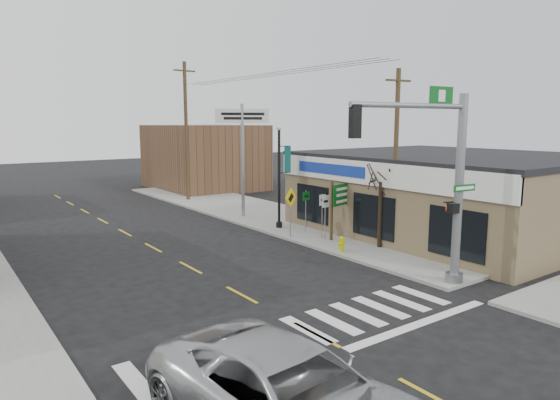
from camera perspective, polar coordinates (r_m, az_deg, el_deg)
ground at (r=14.47m, az=4.15°, el=-15.09°), size 140.00×140.00×0.00m
sidewalk_right at (r=29.58m, az=1.39°, el=-2.43°), size 6.00×38.00×0.13m
center_line at (r=20.86m, az=-10.21°, el=-7.60°), size 0.12×56.00×0.01m
crosswalk at (r=14.75m, az=3.12°, el=-14.58°), size 11.00×2.20×0.01m
thrift_store at (r=28.37m, az=19.08°, el=0.56°), size 12.00×14.00×4.00m
bldg_distant_right at (r=45.16m, az=-8.67°, el=4.90°), size 8.00×10.00×5.60m
suv at (r=9.84m, az=1.19°, el=-21.63°), size 3.63×6.63×1.76m
traffic_signal_pole at (r=17.94m, az=18.40°, el=3.21°), size 5.46×0.40×6.92m
guide_sign at (r=24.81m, az=7.18°, el=-0.06°), size 1.70×0.14×2.97m
fire_hydrant at (r=22.54m, az=7.07°, el=-4.94°), size 0.22×0.22×0.70m
ped_crossing_sign at (r=24.96m, az=1.23°, el=-0.37°), size 0.97×0.07×2.49m
lamp_post at (r=27.08m, az=-0.00°, el=3.59°), size 0.72×0.57×5.58m
dance_center_sign at (r=30.42m, az=-4.33°, el=7.74°), size 3.22×0.20×6.83m
bare_tree at (r=23.13m, az=11.52°, el=3.39°), size 2.29×2.29×4.57m
shrub_front at (r=24.25m, az=18.98°, el=-4.22°), size 1.19×1.19×0.90m
shrub_back at (r=27.66m, az=7.75°, el=-2.20°), size 1.22×1.22×0.91m
utility_pole_near at (r=22.94m, az=13.07°, el=4.65°), size 1.40×0.21×8.07m
utility_pole_far at (r=37.66m, az=-10.67°, el=7.87°), size 1.75×0.26×10.07m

